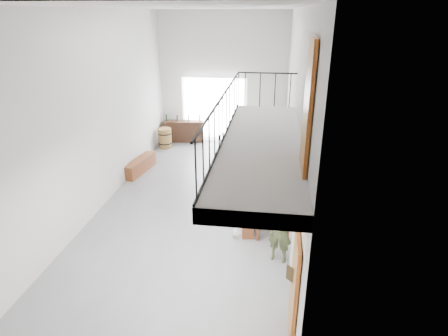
# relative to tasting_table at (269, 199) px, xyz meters

# --- Properties ---
(floor) EXTENTS (12.00, 12.00, 0.00)m
(floor) POSITION_rel_tasting_table_xyz_m (-2.20, 0.94, -0.71)
(floor) COLOR slate
(floor) RESTS_ON ground
(room_walls) EXTENTS (12.00, 12.00, 12.00)m
(room_walls) POSITION_rel_tasting_table_xyz_m (-2.20, 0.94, 2.85)
(room_walls) COLOR silver
(room_walls) RESTS_ON ground
(gateway_portal) EXTENTS (2.80, 0.08, 2.80)m
(gateway_portal) POSITION_rel_tasting_table_xyz_m (-2.60, 6.88, 0.69)
(gateway_portal) COLOR white
(gateway_portal) RESTS_ON ground
(right_wall_decor) EXTENTS (0.07, 8.28, 5.07)m
(right_wall_decor) POSITION_rel_tasting_table_xyz_m (0.50, -0.92, 1.04)
(right_wall_decor) COLOR #A15E1D
(right_wall_decor) RESTS_ON ground
(balcony) EXTENTS (1.52, 5.62, 4.00)m
(balcony) POSITION_rel_tasting_table_xyz_m (-0.22, -2.18, 2.26)
(balcony) COLOR silver
(balcony) RESTS_ON ground
(tasting_table) EXTENTS (1.13, 2.17, 0.79)m
(tasting_table) POSITION_rel_tasting_table_xyz_m (0.00, 0.00, 0.00)
(tasting_table) COLOR brown
(tasting_table) RESTS_ON ground
(bench_inner) EXTENTS (0.60, 1.87, 0.43)m
(bench_inner) POSITION_rel_tasting_table_xyz_m (-0.64, -0.03, -0.49)
(bench_inner) COLOR brown
(bench_inner) RESTS_ON ground
(bench_wall) EXTENTS (0.62, 1.92, 0.44)m
(bench_wall) POSITION_rel_tasting_table_xyz_m (0.37, 0.06, -0.49)
(bench_wall) COLOR brown
(bench_wall) RESTS_ON ground
(tableware) EXTENTS (0.64, 1.20, 0.35)m
(tableware) POSITION_rel_tasting_table_xyz_m (0.00, -0.19, 0.24)
(tableware) COLOR black
(tableware) RESTS_ON tasting_table
(side_bench) EXTENTS (0.68, 1.81, 0.50)m
(side_bench) POSITION_rel_tasting_table_xyz_m (-4.70, 2.94, -0.46)
(side_bench) COLOR brown
(side_bench) RESTS_ON ground
(oak_barrel) EXTENTS (0.58, 0.58, 0.85)m
(oak_barrel) POSITION_rel_tasting_table_xyz_m (-4.54, 5.64, -0.28)
(oak_barrel) COLOR brown
(oak_barrel) RESTS_ON ground
(serving_counter) EXTENTS (1.82, 0.71, 0.93)m
(serving_counter) POSITION_rel_tasting_table_xyz_m (-3.95, 6.59, -0.24)
(serving_counter) COLOR #3C2315
(serving_counter) RESTS_ON ground
(counter_bottles) EXTENTS (1.52, 0.23, 0.28)m
(counter_bottles) POSITION_rel_tasting_table_xyz_m (-3.95, 6.61, 0.37)
(counter_bottles) COLOR black
(counter_bottles) RESTS_ON serving_counter
(guest_left_a) EXTENTS (0.49, 0.62, 1.11)m
(guest_left_a) POSITION_rel_tasting_table_xyz_m (-0.72, -0.80, -0.15)
(guest_left_a) COLOR white
(guest_left_a) RESTS_ON ground
(guest_left_b) EXTENTS (0.35, 0.44, 1.08)m
(guest_left_b) POSITION_rel_tasting_table_xyz_m (-0.76, -0.20, -0.17)
(guest_left_b) COLOR #236276
(guest_left_b) RESTS_ON ground
(guest_left_c) EXTENTS (0.70, 0.78, 1.31)m
(guest_left_c) POSITION_rel_tasting_table_xyz_m (-0.73, 0.47, -0.05)
(guest_left_c) COLOR white
(guest_left_c) RESTS_ON ground
(guest_left_d) EXTENTS (0.73, 0.89, 1.19)m
(guest_left_d) POSITION_rel_tasting_table_xyz_m (-0.69, 0.84, -0.11)
(guest_left_d) COLOR #236276
(guest_left_d) RESTS_ON ground
(guest_right_a) EXTENTS (0.53, 0.76, 1.20)m
(guest_right_a) POSITION_rel_tasting_table_xyz_m (0.60, -0.55, -0.11)
(guest_right_a) COLOR #A41C25
(guest_right_a) RESTS_ON ground
(guest_right_b) EXTENTS (0.55, 1.00, 1.03)m
(guest_right_b) POSITION_rel_tasting_table_xyz_m (0.63, 0.08, -0.19)
(guest_right_b) COLOR black
(guest_right_b) RESTS_ON ground
(guest_right_c) EXTENTS (0.42, 0.61, 1.19)m
(guest_right_c) POSITION_rel_tasting_table_xyz_m (0.57, 0.69, -0.11)
(guest_right_c) COLOR white
(guest_right_c) RESTS_ON ground
(host_standing) EXTENTS (0.62, 0.48, 1.53)m
(host_standing) POSITION_rel_tasting_table_xyz_m (0.30, -1.68, 0.06)
(host_standing) COLOR #444F2C
(host_standing) RESTS_ON ground
(potted_plant) EXTENTS (0.51, 0.47, 0.48)m
(potted_plant) POSITION_rel_tasting_table_xyz_m (0.25, 1.92, -0.47)
(potted_plant) COLOR #1F461B
(potted_plant) RESTS_ON ground
(bicycle_near) EXTENTS (1.59, 0.75, 0.80)m
(bicycle_near) POSITION_rel_tasting_table_xyz_m (-1.56, 6.37, -0.30)
(bicycle_near) COLOR black
(bicycle_near) RESTS_ON ground
(bicycle_far) EXTENTS (1.48, 0.48, 0.88)m
(bicycle_far) POSITION_rel_tasting_table_xyz_m (-0.60, 6.17, -0.27)
(bicycle_far) COLOR black
(bicycle_far) RESTS_ON ground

